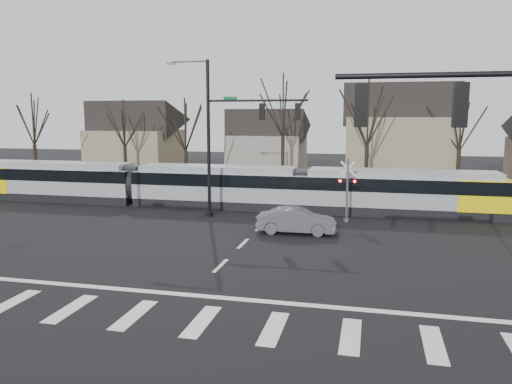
# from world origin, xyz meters

# --- Properties ---
(ground) EXTENTS (140.00, 140.00, 0.00)m
(ground) POSITION_xyz_m (0.00, 0.00, 0.00)
(ground) COLOR black
(grass_verge) EXTENTS (140.00, 28.00, 0.01)m
(grass_verge) POSITION_xyz_m (0.00, 32.00, 0.01)
(grass_verge) COLOR #38331E
(grass_verge) RESTS_ON ground
(crosswalk) EXTENTS (27.00, 2.60, 0.01)m
(crosswalk) POSITION_xyz_m (0.00, -4.00, 0.01)
(crosswalk) COLOR silver
(crosswalk) RESTS_ON ground
(stop_line) EXTENTS (28.00, 0.35, 0.01)m
(stop_line) POSITION_xyz_m (0.00, -1.80, 0.01)
(stop_line) COLOR silver
(stop_line) RESTS_ON ground
(lane_dashes) EXTENTS (0.18, 30.00, 0.01)m
(lane_dashes) POSITION_xyz_m (0.00, 16.00, 0.01)
(lane_dashes) COLOR silver
(lane_dashes) RESTS_ON ground
(rail_pair) EXTENTS (90.00, 1.52, 0.06)m
(rail_pair) POSITION_xyz_m (0.00, 15.80, 0.03)
(rail_pair) COLOR #59595E
(rail_pair) RESTS_ON ground
(tram) EXTENTS (39.80, 2.96, 3.02)m
(tram) POSITION_xyz_m (-4.67, 16.00, 1.64)
(tram) COLOR gray
(tram) RESTS_ON ground
(sedan) EXTENTS (1.86, 4.57, 1.47)m
(sedan) POSITION_xyz_m (2.37, 8.97, 0.74)
(sedan) COLOR #56575E
(sedan) RESTS_ON ground
(signal_pole_far) EXTENTS (9.28, 0.44, 10.20)m
(signal_pole_far) POSITION_xyz_m (-2.41, 12.50, 5.70)
(signal_pole_far) COLOR black
(signal_pole_far) RESTS_ON ground
(rail_crossing_signal) EXTENTS (1.08, 0.36, 4.00)m
(rail_crossing_signal) POSITION_xyz_m (5.00, 12.79, 1.89)
(rail_crossing_signal) COLOR #59595B
(rail_crossing_signal) RESTS_ON ground
(tree_row) EXTENTS (59.20, 7.20, 10.00)m
(tree_row) POSITION_xyz_m (2.00, 26.00, 5.00)
(tree_row) COLOR black
(tree_row) RESTS_ON ground
(house_a) EXTENTS (9.72, 8.64, 8.60)m
(house_a) POSITION_xyz_m (-20.00, 34.00, 4.46)
(house_a) COLOR gray
(house_a) RESTS_ON ground
(house_b) EXTENTS (8.64, 7.56, 7.65)m
(house_b) POSITION_xyz_m (-5.00, 36.00, 3.97)
(house_b) COLOR gray
(house_b) RESTS_ON ground
(house_c) EXTENTS (10.80, 8.64, 10.10)m
(house_c) POSITION_xyz_m (9.00, 33.00, 5.23)
(house_c) COLOR gray
(house_c) RESTS_ON ground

